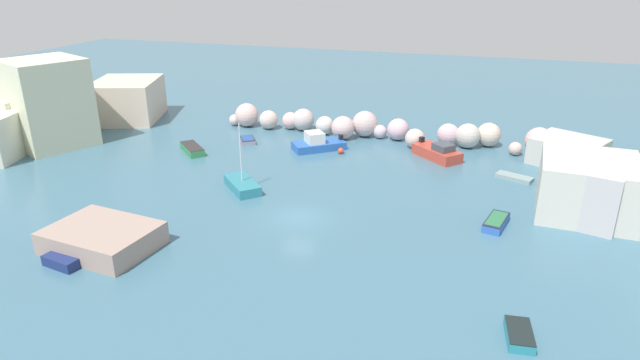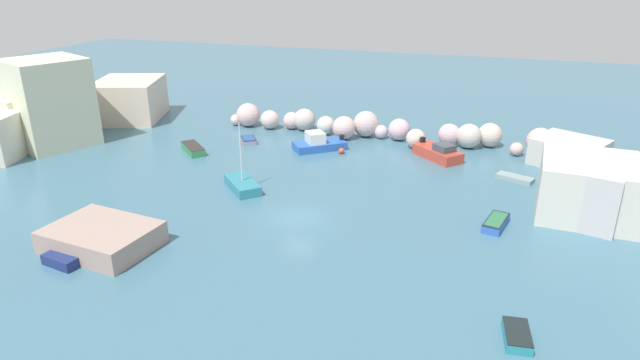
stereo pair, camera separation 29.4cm
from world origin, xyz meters
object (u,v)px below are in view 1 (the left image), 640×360
(moored_boat_6, at_px, (248,140))
(moored_boat_3, at_px, (84,248))
(moored_boat_4, at_px, (438,152))
(moored_boat_7, at_px, (192,149))
(moored_boat_1, at_px, (514,177))
(moored_boat_2, at_px, (242,185))
(moored_boat_5, at_px, (496,222))
(moored_boat_8, at_px, (318,143))
(stone_dock, at_px, (102,238))
(moored_boat_0, at_px, (519,335))
(channel_buoy, at_px, (341,151))

(moored_boat_6, bearing_deg, moored_boat_3, -32.50)
(moored_boat_4, relative_size, moored_boat_7, 1.37)
(moored_boat_1, height_order, moored_boat_3, moored_boat_3)
(moored_boat_2, xyz_separation_m, moored_boat_5, (19.88, -0.48, -0.10))
(moored_boat_5, xyz_separation_m, moored_boat_8, (-17.28, 12.21, 0.31))
(stone_dock, bearing_deg, moored_boat_6, 91.75)
(stone_dock, xyz_separation_m, moored_boat_6, (-0.71, 23.30, -0.47))
(moored_boat_0, xyz_separation_m, moored_boat_7, (-30.07, 20.11, 0.08))
(moored_boat_3, xyz_separation_m, moored_boat_5, (24.75, 12.29, -0.15))
(moored_boat_5, bearing_deg, stone_dock, 127.62)
(moored_boat_3, bearing_deg, moored_boat_6, -170.22)
(channel_buoy, relative_size, moored_boat_2, 0.10)
(moored_boat_2, bearing_deg, moored_boat_0, 13.57)
(moored_boat_6, bearing_deg, moored_boat_4, 60.83)
(moored_boat_3, xyz_separation_m, moored_boat_4, (19.08, 25.51, 0.15))
(moored_boat_4, distance_m, moored_boat_7, 23.69)
(moored_boat_4, height_order, moored_boat_7, moored_boat_4)
(moored_boat_0, height_order, moored_boat_3, moored_boat_3)
(moored_boat_1, bearing_deg, moored_boat_3, -118.71)
(moored_boat_5, bearing_deg, moored_boat_8, 67.34)
(channel_buoy, bearing_deg, moored_boat_0, -56.34)
(stone_dock, xyz_separation_m, moored_boat_1, (25.39, 21.06, -0.56))
(moored_boat_1, xyz_separation_m, moored_boat_3, (-26.00, -22.07, 0.28))
(moored_boat_5, bearing_deg, moored_boat_1, 5.26)
(moored_boat_3, relative_size, moored_boat_5, 1.53)
(channel_buoy, xyz_separation_m, moored_boat_6, (-10.09, 0.34, -0.02))
(moored_boat_0, xyz_separation_m, moored_boat_2, (-21.29, 13.09, 0.15))
(moored_boat_7, distance_m, moored_boat_8, 12.31)
(moored_boat_4, height_order, moored_boat_5, moored_boat_4)
(moored_boat_0, distance_m, moored_boat_3, 26.16)
(moored_boat_3, distance_m, moored_boat_6, 24.32)
(moored_boat_1, relative_size, moored_boat_6, 1.24)
(moored_boat_1, relative_size, moored_boat_8, 0.60)
(moored_boat_0, distance_m, moored_boat_7, 36.17)
(moored_boat_1, bearing_deg, moored_boat_8, -166.50)
(moored_boat_3, distance_m, moored_boat_7, 20.18)
(moored_boat_7, height_order, moored_boat_8, moored_boat_8)
(moored_boat_1, distance_m, moored_boat_4, 7.74)
(moored_boat_4, relative_size, moored_boat_8, 0.93)
(moored_boat_6, bearing_deg, stone_dock, -30.99)
(moored_boat_0, bearing_deg, moored_boat_1, 173.65)
(moored_boat_6, xyz_separation_m, moored_boat_7, (-3.81, -4.52, 0.08))
(moored_boat_2, bearing_deg, moored_boat_7, -173.51)
(moored_boat_8, bearing_deg, moored_boat_5, 106.23)
(stone_dock, relative_size, moored_boat_2, 1.18)
(channel_buoy, xyz_separation_m, moored_boat_2, (-5.12, -11.20, 0.13))
(stone_dock, relative_size, moored_boat_0, 2.64)
(channel_buoy, height_order, moored_boat_3, moored_boat_3)
(channel_buoy, distance_m, moored_boat_1, 16.13)
(moored_boat_1, xyz_separation_m, moored_boat_8, (-18.54, 2.43, 0.44))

